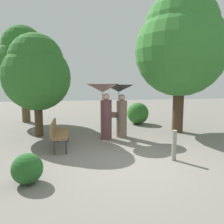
# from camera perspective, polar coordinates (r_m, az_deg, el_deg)

# --- Properties ---
(ground_plane) EXTENTS (40.00, 40.00, 0.00)m
(ground_plane) POSITION_cam_1_polar(r_m,az_deg,el_deg) (5.75, 5.77, -13.14)
(ground_plane) COLOR slate
(person_left) EXTENTS (1.15, 1.15, 2.00)m
(person_left) POSITION_cam_1_polar(r_m,az_deg,el_deg) (7.80, -2.09, 3.16)
(person_left) COLOR #563338
(person_left) RESTS_ON ground
(person_right) EXTENTS (1.10, 1.10, 1.97)m
(person_right) POSITION_cam_1_polar(r_m,az_deg,el_deg) (8.11, 2.09, 3.00)
(person_right) COLOR #6B5B4C
(person_right) RESTS_ON ground
(park_bench) EXTENTS (0.51, 1.51, 0.83)m
(park_bench) POSITION_cam_1_polar(r_m,az_deg,el_deg) (7.07, -13.77, -5.05)
(park_bench) COLOR #38383D
(park_bench) RESTS_ON ground
(tree_near_left) EXTENTS (2.50, 2.50, 4.87)m
(tree_near_left) POSITION_cam_1_polar(r_m,az_deg,el_deg) (12.18, -22.12, 13.03)
(tree_near_left) COLOR brown
(tree_near_left) RESTS_ON ground
(tree_near_right) EXTENTS (3.61, 3.61, 5.61)m
(tree_near_right) POSITION_cam_1_polar(r_m,az_deg,el_deg) (9.49, 17.44, 16.61)
(tree_near_right) COLOR #42301E
(tree_near_right) RESTS_ON ground
(tree_mid_left) EXTENTS (2.49, 2.49, 3.83)m
(tree_mid_left) POSITION_cam_1_polar(r_m,az_deg,el_deg) (8.70, -19.03, 9.83)
(tree_mid_left) COLOR #42301E
(tree_mid_left) RESTS_ON ground
(bush_path_left) EXTENTS (0.63, 0.63, 0.63)m
(bush_path_left) POSITION_cam_1_polar(r_m,az_deg,el_deg) (4.88, -21.20, -13.60)
(bush_path_left) COLOR #235B23
(bush_path_left) RESTS_ON ground
(bush_path_right) EXTENTS (1.06, 1.06, 1.06)m
(bush_path_right) POSITION_cam_1_polar(r_m,az_deg,el_deg) (10.91, 6.75, -0.33)
(bush_path_right) COLOR #2D6B28
(bush_path_right) RESTS_ON ground
(path_marker_post) EXTENTS (0.12, 0.12, 0.81)m
(path_marker_post) POSITION_cam_1_polar(r_m,az_deg,el_deg) (6.03, 15.88, -8.36)
(path_marker_post) COLOR gray
(path_marker_post) RESTS_ON ground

